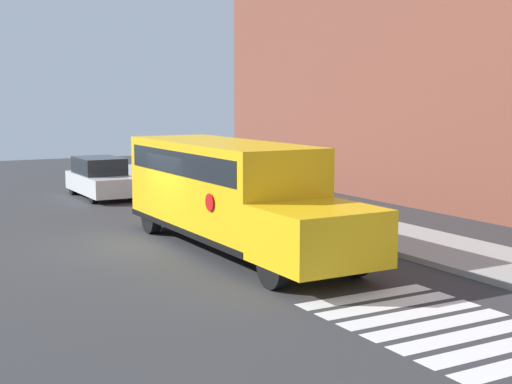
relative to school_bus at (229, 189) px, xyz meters
name	(u,v)px	position (x,y,z in m)	size (l,w,h in m)	color
ground_plane	(150,244)	(-1.54, -1.72, -1.65)	(60.00, 60.00, 0.00)	#333335
sidewalk_strip	(338,222)	(-1.54, 4.78, -1.57)	(44.00, 3.00, 0.15)	#9E9E99
building_backdrop	(490,16)	(-1.54, 11.28, 5.34)	(32.00, 4.00, 13.98)	brown
crosswalk_stripes	(437,324)	(7.80, 0.28, -1.64)	(4.70, 3.20, 0.01)	white
school_bus	(229,189)	(0.00, 0.00, 0.00)	(9.81, 2.57, 2.90)	yellow
parked_car	(101,178)	(-11.54, -0.07, -0.84)	(4.51, 1.81, 1.65)	silver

